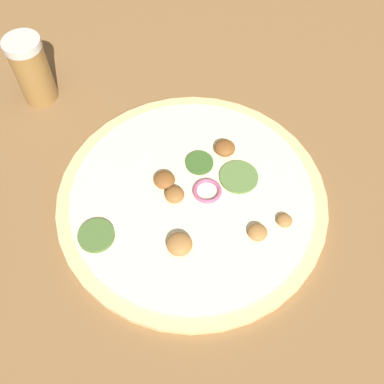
{
  "coord_description": "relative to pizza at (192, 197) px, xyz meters",
  "views": [
    {
      "loc": [
        -0.06,
        -0.31,
        0.52
      ],
      "look_at": [
        0.0,
        0.0,
        0.02
      ],
      "focal_mm": 42.0,
      "sensor_mm": 36.0,
      "label": 1
    }
  ],
  "objects": [
    {
      "name": "ground_plane",
      "position": [
        -0.0,
        0.0,
        -0.01
      ],
      "size": [
        3.0,
        3.0,
        0.0
      ],
      "primitive_type": "plane",
      "color": "brown"
    },
    {
      "name": "pizza",
      "position": [
        0.0,
        0.0,
        0.0
      ],
      "size": [
        0.36,
        0.36,
        0.03
      ],
      "color": "#D6B77A",
      "rests_on": "ground_plane"
    },
    {
      "name": "spice_jar",
      "position": [
        -0.2,
        0.24,
        0.05
      ],
      "size": [
        0.05,
        0.05,
        0.11
      ],
      "color": "olive",
      "rests_on": "ground_plane"
    }
  ]
}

